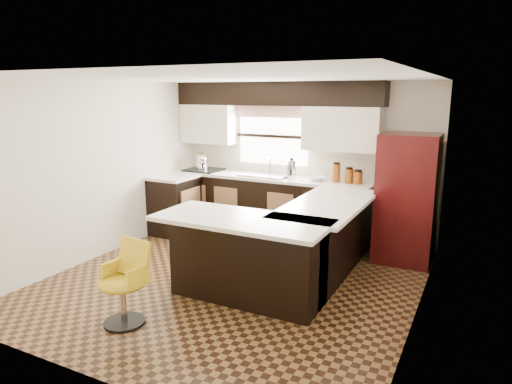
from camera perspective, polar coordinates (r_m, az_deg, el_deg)
The scene contains 30 objects.
floor at distance 5.66m, azimuth -2.78°, elevation -10.97°, with size 4.40×4.40×0.00m, color #49301A.
ceiling at distance 5.20m, azimuth -3.06°, elevation 14.09°, with size 4.40×4.40×0.00m, color silver.
wall_back at distance 7.27m, azimuth 5.77°, elevation 4.06°, with size 4.40×4.40×0.00m, color beige.
wall_front at distance 3.62m, azimuth -20.55°, elevation -5.14°, with size 4.40×4.40×0.00m, color beige.
wall_left at distance 6.59m, azimuth -18.98°, elevation 2.60°, with size 4.40×4.40×0.00m, color beige.
wall_right at distance 4.65m, azimuth 20.16°, elevation -1.34°, with size 4.40×4.40×0.00m, color beige.
base_cab_back at distance 7.32m, azimuth 1.50°, elevation -1.82°, with size 3.30×0.60×0.90m, color black.
base_cab_left at distance 7.46m, azimuth -10.09°, elevation -1.73°, with size 0.60×0.70×0.90m, color black.
counter_back at distance 7.21m, azimuth 1.52°, elevation 1.82°, with size 3.30×0.60×0.04m, color silver.
counter_left at distance 7.36m, azimuth -10.23°, elevation 1.84°, with size 0.60×0.70×0.04m, color silver.
soffit at distance 7.19m, azimuth 2.39°, elevation 12.18°, with size 3.40×0.35×0.36m, color black.
upper_cab_left at distance 7.79m, azimuth -5.92°, elevation 8.46°, with size 0.94×0.35×0.64m, color beige.
upper_cab_right at distance 6.83m, azimuth 10.70°, elevation 7.77°, with size 1.14×0.35×0.64m, color beige.
window_pane at distance 7.40m, azimuth 2.14°, elevation 6.99°, with size 1.20×0.02×0.90m, color white.
valance at distance 7.34m, azimuth 2.03°, elevation 10.00°, with size 1.30×0.06×0.18m, color #D19B93.
sink at distance 7.21m, azimuth 1.10°, elevation 2.12°, with size 0.75×0.45×0.03m, color #B2B2B7.
dishwasher at distance 6.70m, azimuth 8.19°, elevation -3.45°, with size 0.58×0.03×0.78m, color black.
cooktop at distance 7.78m, azimuth -6.56°, elevation 2.77°, with size 0.58×0.50×0.03m, color black.
peninsula_long at distance 5.69m, azimuth 8.29°, elevation -6.11°, with size 0.60×1.95×0.90m, color black.
peninsula_return at distance 5.04m, azimuth -1.08°, elevation -8.45°, with size 1.65×0.60×0.90m, color black.
counter_pen_long at distance 5.55m, azimuth 8.93°, elevation -1.54°, with size 0.84×1.95×0.04m, color silver.
counter_pen_return at distance 4.83m, azimuth -1.82°, elevation -3.50°, with size 1.89×0.84×0.04m, color silver.
refrigerator at distance 6.38m, azimuth 18.36°, elevation -0.77°, with size 0.74×0.71×1.72m, color #3A090A.
bar_chair at distance 4.70m, azimuth -16.40°, elevation -11.03°, with size 0.44×0.44×0.83m, color gold, non-canonical shape.
kettle at distance 7.77m, azimuth -6.75°, elevation 3.90°, with size 0.21×0.21×0.28m, color silver, non-canonical shape.
percolator at distance 7.03m, azimuth 4.46°, elevation 2.87°, with size 0.14×0.14×0.28m, color silver.
mixing_bowl at distance 6.90m, azimuth 7.60°, elevation 1.69°, with size 0.25×0.25×0.06m, color white.
canister_large at distance 6.81m, azimuth 9.99°, elevation 2.34°, with size 0.12×0.12×0.27m, color brown.
canister_med at distance 6.77m, azimuth 11.55°, elevation 1.96°, with size 0.12×0.12×0.21m, color brown.
canister_small at distance 6.74m, azimuth 12.62°, elevation 1.73°, with size 0.13×0.13×0.18m, color brown.
Camera 1 is at (2.60, -4.51, 2.24)m, focal length 32.00 mm.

